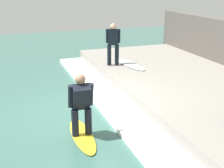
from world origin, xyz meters
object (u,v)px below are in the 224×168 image
(surfer_waiting_far, at_px, (113,42))
(surfboard_riding, at_px, (82,135))
(surfer_riding, at_px, (81,102))
(surfboard_waiting_far, at_px, (129,64))

(surfer_waiting_far, bearing_deg, surfboard_riding, -118.10)
(surfer_riding, height_order, surfboard_waiting_far, surfer_riding)
(surfer_waiting_far, height_order, surfboard_waiting_far, surfer_waiting_far)
(surfboard_waiting_far, bearing_deg, surfer_riding, -124.80)
(surfer_waiting_far, bearing_deg, surfer_riding, -118.10)
(surfer_waiting_far, relative_size, surfboard_waiting_far, 0.75)
(surfboard_riding, relative_size, surfer_waiting_far, 1.18)
(surfer_riding, bearing_deg, surfboard_riding, -97.13)
(surfer_riding, distance_m, surfer_waiting_far, 4.93)
(surfer_waiting_far, xyz_separation_m, surfboard_waiting_far, (0.60, -0.14, -0.84))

